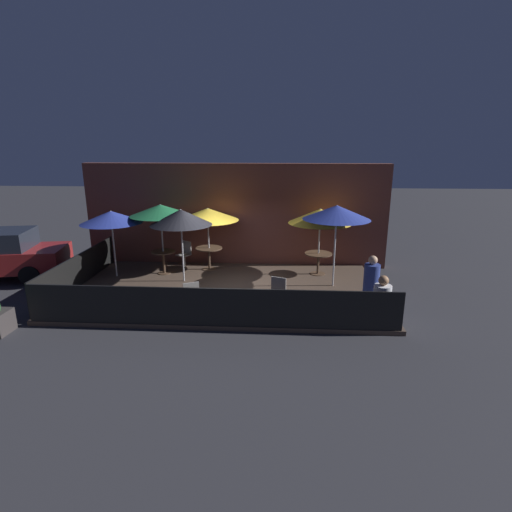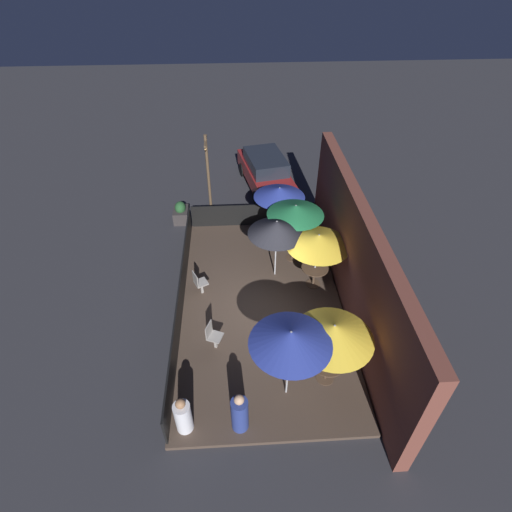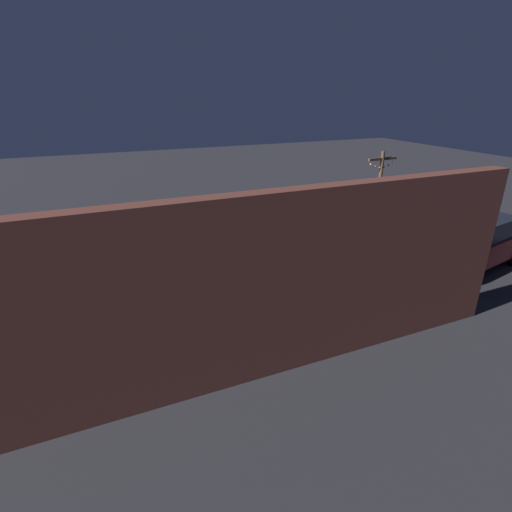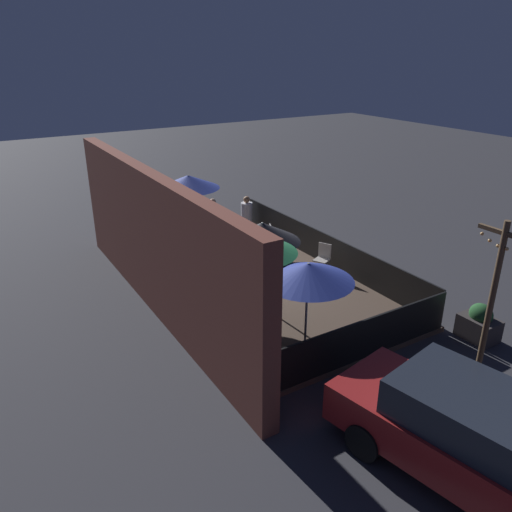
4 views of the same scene
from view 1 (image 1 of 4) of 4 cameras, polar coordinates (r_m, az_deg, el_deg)
ground_plane at (r=12.10m, az=-4.31°, el=-5.15°), size 60.00×60.00×0.00m
patio_deck at (r=12.08m, az=-4.32°, el=-4.88°), size 9.10×5.22×0.12m
building_wall at (r=14.34m, az=-2.95°, el=5.78°), size 10.70×0.36×3.66m
fence_front at (r=9.53m, az=-6.45°, el=-7.27°), size 8.90×0.05×0.95m
fence_side_left at (r=13.28m, az=-24.04°, el=-1.89°), size 0.05×5.02×0.95m
patio_umbrella_0 at (r=13.01m, az=9.14°, el=5.66°), size 2.05×2.05×2.19m
patio_umbrella_1 at (r=13.46m, az=-6.91°, el=5.94°), size 2.07×2.07×2.13m
patio_umbrella_2 at (r=13.24m, az=-13.50°, el=6.39°), size 1.96×1.96×2.32m
patio_umbrella_3 at (r=13.42m, az=-19.99°, el=5.23°), size 1.92×1.92×2.16m
patio_umbrella_4 at (r=12.34m, az=-10.69°, el=5.46°), size 1.89×1.89×2.28m
patio_umbrella_5 at (r=11.91m, az=11.45°, el=6.12°), size 1.98×1.98×2.47m
dining_table_0 at (r=13.31m, az=8.89°, el=-0.21°), size 0.90×0.90×0.72m
dining_table_1 at (r=13.74m, az=-6.74°, el=0.55°), size 0.90×0.90×0.77m
dining_table_2 at (r=13.56m, az=-13.09°, el=-0.01°), size 0.78×0.78×0.77m
patio_chair_0 at (r=10.36m, az=3.47°, el=-5.08°), size 0.52×0.52×0.93m
patio_chair_1 at (r=10.14m, az=-9.34°, el=-5.80°), size 0.54×0.54×0.92m
patio_chair_2 at (r=14.18m, az=-10.13°, el=0.39°), size 0.56×0.56×0.91m
patron_0 at (r=11.28m, az=16.13°, el=-3.54°), size 0.43×0.43×1.31m
patron_1 at (r=10.05m, az=17.50°, el=-6.35°), size 0.50×0.50×1.20m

